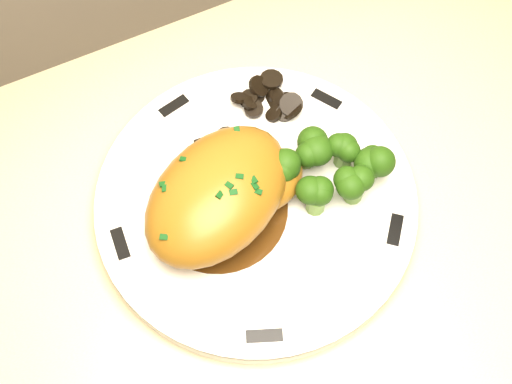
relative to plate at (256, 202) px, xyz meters
name	(u,v)px	position (x,y,z in m)	size (l,w,h in m)	color
plate	(256,202)	(0.00, 0.00, 0.00)	(0.29, 0.29, 0.02)	white
rim_accent_0	(326,99)	(0.11, 0.06, 0.01)	(0.03, 0.01, 0.00)	black
rim_accent_1	(174,106)	(-0.03, 0.12, 0.01)	(0.03, 0.01, 0.00)	black
rim_accent_2	(120,244)	(-0.12, 0.01, 0.01)	(0.03, 0.01, 0.00)	black
rim_accent_3	(264,336)	(-0.05, -0.11, 0.01)	(0.03, 0.01, 0.00)	black
rim_accent_4	(395,230)	(0.09, -0.08, 0.01)	(0.03, 0.01, 0.00)	black
gravy_pool	(219,209)	(-0.03, 0.00, 0.01)	(0.12, 0.12, 0.00)	#3D220B
chicken_breast	(224,193)	(-0.03, 0.00, 0.04)	(0.18, 0.16, 0.06)	#925E19
mushroom_pile	(239,114)	(0.02, 0.08, 0.01)	(0.09, 0.07, 0.03)	black
broccoli_florets	(330,169)	(0.06, -0.01, 0.03)	(0.10, 0.08, 0.04)	#5D8638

